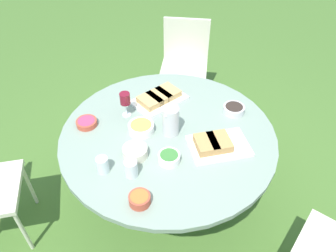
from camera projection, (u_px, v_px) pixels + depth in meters
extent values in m
plane|color=#446B2B|center=(168.00, 199.00, 2.60)|extent=(40.00, 40.00, 0.00)
cylinder|color=#4C4C51|center=(168.00, 199.00, 2.59)|extent=(0.46, 0.46, 0.02)
cylinder|color=#4C4C51|center=(168.00, 170.00, 2.36)|extent=(0.11, 0.11, 0.67)
cylinder|color=gray|center=(168.00, 135.00, 2.12)|extent=(1.39, 1.39, 0.03)
cylinder|color=beige|center=(24.00, 231.00, 2.15)|extent=(0.03, 0.03, 0.43)
cylinder|color=beige|center=(29.00, 185.00, 2.43)|extent=(0.03, 0.03, 0.43)
cylinder|color=beige|center=(304.00, 236.00, 2.13)|extent=(0.03, 0.03, 0.43)
cube|color=beige|center=(184.00, 70.00, 3.18)|extent=(0.59, 0.60, 0.04)
cube|color=beige|center=(186.00, 39.00, 3.17)|extent=(0.26, 0.39, 0.42)
cylinder|color=beige|center=(161.00, 99.00, 3.22)|extent=(0.03, 0.03, 0.43)
cylinder|color=beige|center=(201.00, 102.00, 3.18)|extent=(0.03, 0.03, 0.43)
cylinder|color=beige|center=(166.00, 78.00, 3.49)|extent=(0.03, 0.03, 0.43)
cylinder|color=beige|center=(203.00, 81.00, 3.45)|extent=(0.03, 0.03, 0.43)
cylinder|color=silver|center=(171.00, 121.00, 2.05)|extent=(0.11, 0.11, 0.20)
cone|color=silver|center=(166.00, 115.00, 1.96)|extent=(0.03, 0.03, 0.02)
cylinder|color=silver|center=(127.00, 115.00, 2.24)|extent=(0.06, 0.06, 0.01)
cylinder|color=silver|center=(126.00, 109.00, 2.21)|extent=(0.01, 0.01, 0.10)
cylinder|color=maroon|center=(125.00, 99.00, 2.15)|extent=(0.07, 0.07, 0.08)
cube|color=white|center=(159.00, 100.00, 2.36)|extent=(0.41, 0.30, 0.02)
cube|color=tan|center=(168.00, 92.00, 2.37)|extent=(0.16, 0.18, 0.04)
cube|color=tan|center=(159.00, 96.00, 2.33)|extent=(0.16, 0.18, 0.04)
cube|color=tan|center=(150.00, 101.00, 2.29)|extent=(0.16, 0.18, 0.04)
cube|color=white|center=(219.00, 146.00, 2.01)|extent=(0.44, 0.42, 0.02)
cube|color=#B2844C|center=(206.00, 144.00, 1.97)|extent=(0.20, 0.21, 0.05)
cube|color=#B2844C|center=(219.00, 142.00, 1.99)|extent=(0.20, 0.21, 0.05)
cylinder|color=white|center=(141.00, 128.00, 2.10)|extent=(0.17, 0.17, 0.06)
cylinder|color=#E0C147|center=(141.00, 126.00, 2.09)|extent=(0.14, 0.14, 0.03)
cylinder|color=white|center=(169.00, 158.00, 1.91)|extent=(0.13, 0.13, 0.05)
cylinder|color=#387533|center=(169.00, 156.00, 1.90)|extent=(0.11, 0.11, 0.02)
cylinder|color=silver|center=(234.00, 109.00, 2.25)|extent=(0.15, 0.15, 0.05)
cylinder|color=#2D231E|center=(234.00, 108.00, 2.24)|extent=(0.12, 0.12, 0.02)
cylinder|color=#B74733|center=(87.00, 123.00, 2.16)|extent=(0.14, 0.14, 0.04)
cylinder|color=#D6385B|center=(86.00, 121.00, 2.15)|extent=(0.11, 0.11, 0.02)
cylinder|color=beige|center=(135.00, 152.00, 1.94)|extent=(0.15, 0.15, 0.06)
cylinder|color=silver|center=(135.00, 150.00, 1.93)|extent=(0.12, 0.12, 0.03)
cylinder|color=#B74733|center=(140.00, 199.00, 1.70)|extent=(0.12, 0.12, 0.05)
cylinder|color=#CC662D|center=(139.00, 197.00, 1.69)|extent=(0.09, 0.09, 0.02)
cylinder|color=silver|center=(131.00, 169.00, 1.82)|extent=(0.07, 0.07, 0.11)
cylinder|color=silver|center=(103.00, 165.00, 1.84)|extent=(0.07, 0.07, 0.10)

